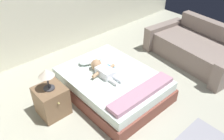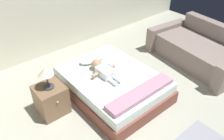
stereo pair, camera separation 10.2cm
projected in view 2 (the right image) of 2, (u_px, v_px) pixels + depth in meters
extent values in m
plane|color=#A8A996|center=(158.00, 125.00, 3.41)|extent=(8.00, 8.00, 0.00)
cube|color=brown|center=(112.00, 88.00, 3.95)|extent=(1.35, 1.78, 0.23)
cube|color=silver|center=(112.00, 79.00, 3.83)|extent=(1.29, 1.71, 0.16)
ellipsoid|color=white|center=(92.00, 58.00, 4.11)|extent=(0.52, 0.27, 0.11)
cube|color=white|center=(105.00, 72.00, 3.74)|extent=(0.21, 0.32, 0.13)
sphere|color=tan|center=(97.00, 64.00, 3.88)|extent=(0.19, 0.19, 0.19)
cylinder|color=tan|center=(95.00, 75.00, 3.68)|extent=(0.15, 0.08, 0.06)
cylinder|color=tan|center=(111.00, 67.00, 3.86)|extent=(0.15, 0.08, 0.06)
cylinder|color=white|center=(113.00, 82.00, 3.58)|extent=(0.06, 0.19, 0.06)
cylinder|color=white|center=(117.00, 79.00, 3.64)|extent=(0.06, 0.19, 0.06)
cube|color=#2D80DF|center=(111.00, 66.00, 3.99)|extent=(0.04, 0.16, 0.01)
cube|color=white|center=(108.00, 64.00, 4.03)|extent=(0.02, 0.03, 0.01)
cube|color=gray|center=(196.00, 53.00, 4.70)|extent=(1.04, 1.64, 0.44)
cube|color=gray|center=(214.00, 40.00, 4.85)|extent=(0.39, 1.56, 0.75)
cube|color=gray|center=(166.00, 35.00, 5.27)|extent=(1.08, 0.33, 0.54)
cube|color=brown|center=(51.00, 99.00, 3.51)|extent=(0.43, 0.43, 0.49)
sphere|color=tan|center=(58.00, 102.00, 3.30)|extent=(0.03, 0.03, 0.03)
cylinder|color=#333338|center=(49.00, 87.00, 3.36)|extent=(0.17, 0.17, 0.02)
cylinder|color=#333338|center=(47.00, 81.00, 3.29)|extent=(0.02, 0.02, 0.21)
cone|color=beige|center=(45.00, 71.00, 3.20)|extent=(0.23, 0.23, 0.11)
cube|color=#B38097|center=(141.00, 93.00, 3.35)|extent=(1.21, 0.25, 0.07)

